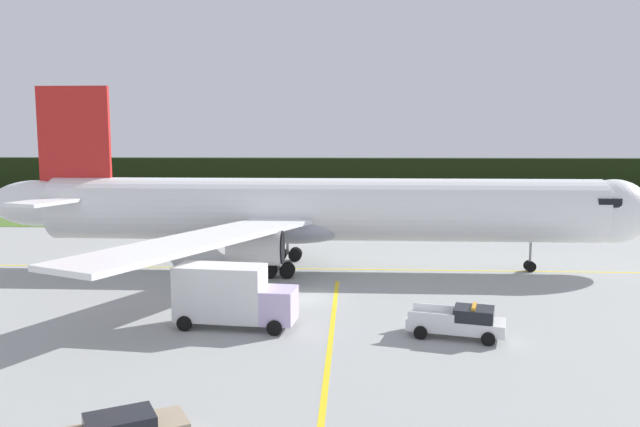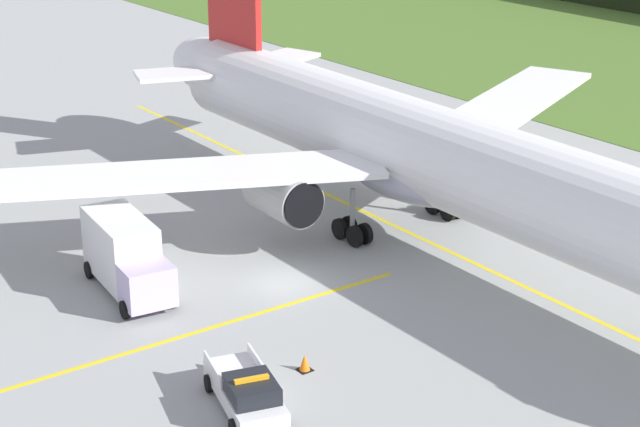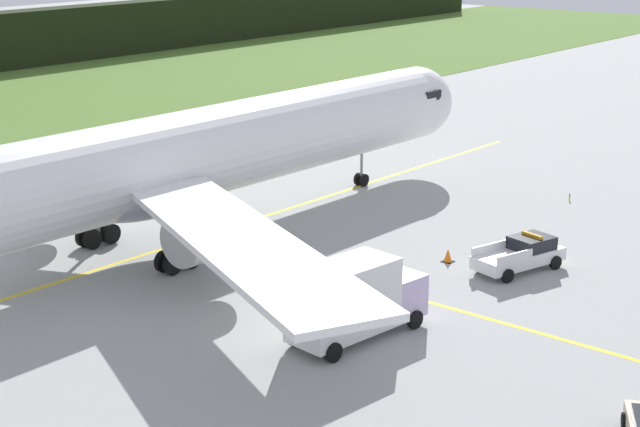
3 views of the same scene
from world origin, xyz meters
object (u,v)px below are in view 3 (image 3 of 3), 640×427
airliner (169,162)px  catering_truck (354,299)px  apron_cone (448,256)px  ops_pickup_truck (521,254)px

airliner → catering_truck: size_ratio=7.61×
airliner → apron_cone: (7.74, -14.17, -4.69)m
ops_pickup_truck → catering_truck: size_ratio=0.78×
apron_cone → airliner: bearing=118.7°
airliner → catering_truck: (-4.20, -16.56, -3.12)m
airliner → apron_cone: airliner is taller
airliner → apron_cone: size_ratio=73.39×
airliner → catering_truck: airliner is taller
airliner → ops_pickup_truck: (9.10, -18.00, -4.16)m
catering_truck → apron_cone: size_ratio=9.64×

